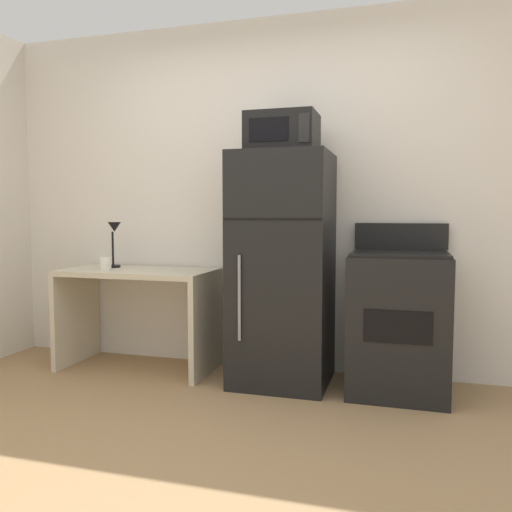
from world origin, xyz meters
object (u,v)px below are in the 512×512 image
object	(u,v)px
desk	(138,300)
microwave	(282,133)
desk_lamp	(114,237)
refrigerator	(283,269)
oven_range	(398,322)
coffee_mug	(106,264)

from	to	relation	value
desk	microwave	bearing A→B (deg)	-2.14
desk_lamp	desk	bearing A→B (deg)	-15.65
desk_lamp	refrigerator	bearing A→B (deg)	-3.68
oven_range	desk	bearing A→B (deg)	179.74
coffee_mug	microwave	distance (m)	1.61
refrigerator	oven_range	size ratio (longest dim) A/B	1.43
desk	desk_lamp	size ratio (longest dim) A/B	3.23
desk_lamp	coffee_mug	distance (m)	0.26
refrigerator	microwave	distance (m)	0.92
refrigerator	desk_lamp	bearing A→B (deg)	176.32
refrigerator	oven_range	xyz separation A→B (m)	(0.77, 0.01, -0.32)
microwave	refrigerator	bearing A→B (deg)	90.32
desk_lamp	oven_range	size ratio (longest dim) A/B	0.32
desk	coffee_mug	xyz separation A→B (m)	(-0.21, -0.10, 0.28)
desk_lamp	refrigerator	xyz separation A→B (m)	(1.36, -0.09, -0.20)
microwave	coffee_mug	bearing A→B (deg)	-177.55
desk	desk_lamp	world-z (taller)	desk_lamp
desk_lamp	coffee_mug	size ratio (longest dim) A/B	3.72
desk	refrigerator	xyz separation A→B (m)	(1.12, -0.02, 0.26)
coffee_mug	oven_range	bearing A→B (deg)	2.45
refrigerator	coffee_mug	bearing A→B (deg)	-176.63
coffee_mug	refrigerator	bearing A→B (deg)	3.37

